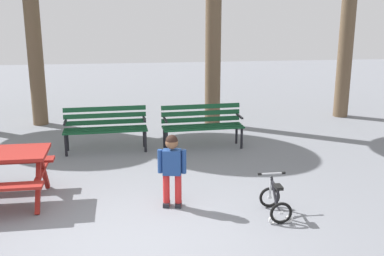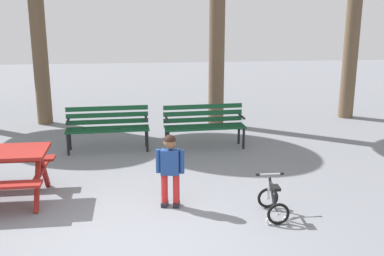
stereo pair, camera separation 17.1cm
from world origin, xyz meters
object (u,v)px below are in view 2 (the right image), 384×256
Objects in this scene: park_bench_left at (204,122)px; kids_bicycle at (273,202)px; park_bench_far_left at (108,125)px; child_standing at (170,165)px.

kids_bicycle is at bearing -81.19° from park_bench_left.
park_bench_far_left is 1.53× the size of child_standing.
park_bench_far_left is at bearing 126.17° from kids_bicycle.
child_standing reaches higher than park_bench_left.
park_bench_far_left is at bearing 178.94° from park_bench_left.
child_standing is at bearing -107.11° from park_bench_left.
child_standing is at bearing -69.62° from park_bench_far_left.
park_bench_far_left reaches higher than kids_bicycle.
child_standing is at bearing 160.72° from kids_bicycle.
park_bench_left is (1.90, -0.04, 0.00)m from park_bench_far_left.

